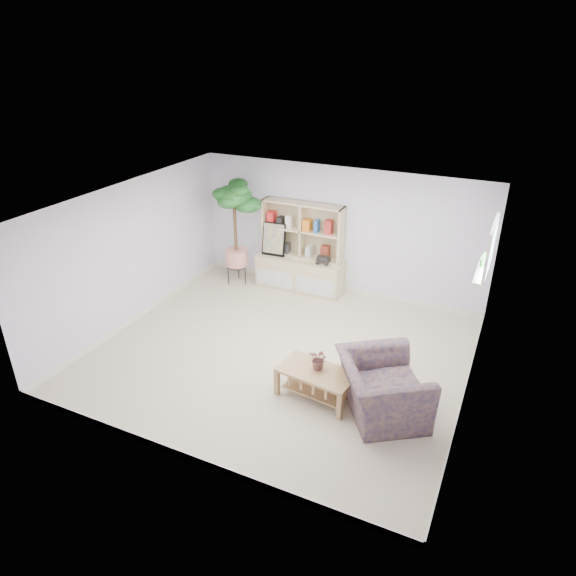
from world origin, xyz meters
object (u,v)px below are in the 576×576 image
at_px(coffee_table, 317,383).
at_px(floor_tree, 236,234).
at_px(armchair, 382,385).
at_px(storage_unit, 300,248).

bearing_deg(coffee_table, floor_tree, 143.49).
distance_m(coffee_table, floor_tree, 3.99).
bearing_deg(coffee_table, armchair, 10.55).
relative_size(storage_unit, armchair, 1.45).
relative_size(storage_unit, coffee_table, 1.65).
relative_size(coffee_table, armchair, 0.88).
bearing_deg(storage_unit, armchair, -50.07).
height_order(floor_tree, armchair, floor_tree).
xyz_separation_m(storage_unit, floor_tree, (-1.24, -0.30, 0.18)).
distance_m(storage_unit, coffee_table, 3.45).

